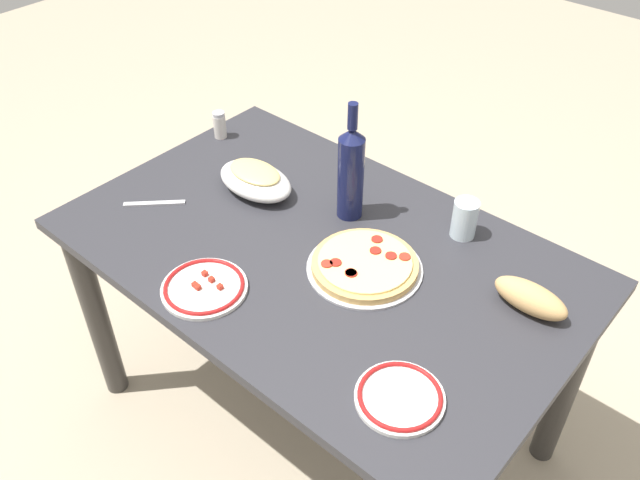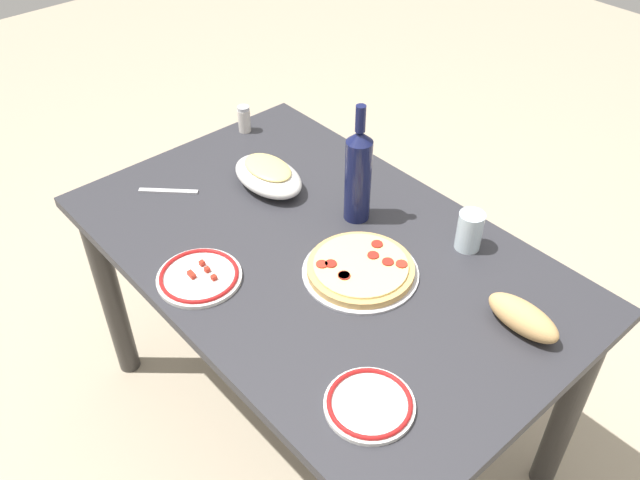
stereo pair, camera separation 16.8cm
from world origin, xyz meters
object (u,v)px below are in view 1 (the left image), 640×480
pepperoni_pizza (365,265)px  baked_pasta_dish (255,179)px  bread_loaf (530,298)px  wine_bottle (351,171)px  dining_table (320,283)px  water_glass (465,219)px  side_plate_far (400,397)px  spice_shaker (220,125)px  side_plate_near (204,287)px

pepperoni_pizza → baked_pasta_dish: baked_pasta_dish is taller
bread_loaf → baked_pasta_dish: bearing=-173.9°
pepperoni_pizza → wine_bottle: wine_bottle is taller
dining_table → bread_loaf: bread_loaf is taller
pepperoni_pizza → dining_table: bearing=-173.8°
dining_table → baked_pasta_dish: size_ratio=5.52×
wine_bottle → baked_pasta_dish: bearing=-161.1°
water_glass → side_plate_far: (0.19, -0.54, -0.04)m
baked_pasta_dish → bread_loaf: (0.81, 0.09, -0.01)m
baked_pasta_dish → spice_shaker: spice_shaker is taller
side_plate_far → bread_loaf: size_ratio=1.03×
baked_pasta_dish → side_plate_far: baked_pasta_dish is taller
side_plate_far → bread_loaf: bread_loaf is taller
spice_shaker → baked_pasta_dish: bearing=-24.3°
baked_pasta_dish → side_plate_far: 0.80m
side_plate_near → bread_loaf: size_ratio=1.16×
dining_table → side_plate_near: side_plate_near is taller
bread_loaf → spice_shaker: size_ratio=2.06×
bread_loaf → spice_shaker: 1.10m
side_plate_far → spice_shaker: (-1.03, 0.45, 0.03)m
water_glass → pepperoni_pizza: bearing=-111.7°
water_glass → spice_shaker: water_glass is taller
baked_pasta_dish → wine_bottle: 0.30m
baked_pasta_dish → side_plate_far: bearing=-23.4°
baked_pasta_dish → side_plate_near: bearing=-61.9°
side_plate_near → pepperoni_pizza: bearing=51.8°
water_glass → spice_shaker: 0.85m
side_plate_far → spice_shaker: size_ratio=2.13×
wine_bottle → side_plate_far: 0.63m
side_plate_near → dining_table: bearing=69.5°
wine_bottle → pepperoni_pizza: bearing=-41.2°
dining_table → spice_shaker: spice_shaker is taller
water_glass → bread_loaf: 0.29m
dining_table → bread_loaf: size_ratio=7.38×
baked_pasta_dish → water_glass: 0.59m
dining_table → spice_shaker: (-0.60, 0.21, 0.16)m
pepperoni_pizza → water_glass: 0.30m
spice_shaker → wine_bottle: bearing=-4.3°
dining_table → bread_loaf: (0.50, 0.16, 0.15)m
pepperoni_pizza → side_plate_near: bearing=-128.2°
baked_pasta_dish → wine_bottle: wine_bottle is taller
baked_pasta_dish → dining_table: bearing=-13.3°
baked_pasta_dish → bread_loaf: size_ratio=1.34×
pepperoni_pizza → wine_bottle: bearing=138.8°
pepperoni_pizza → side_plate_near: (-0.24, -0.31, -0.01)m
dining_table → side_plate_far: bearing=-29.8°
wine_bottle → spice_shaker: 0.57m
baked_pasta_dish → side_plate_near: 0.42m
dining_table → pepperoni_pizza: pepperoni_pizza is taller
wine_bottle → dining_table: bearing=-77.4°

